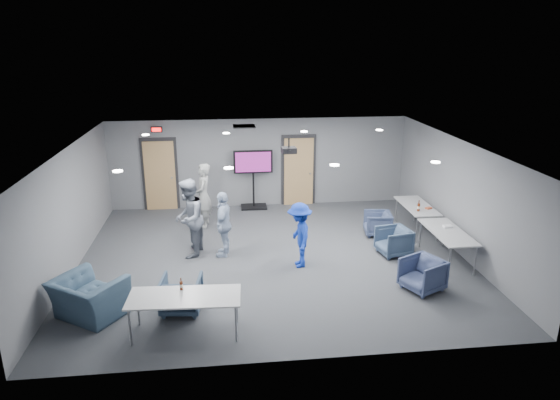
{
  "coord_description": "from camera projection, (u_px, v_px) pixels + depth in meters",
  "views": [
    {
      "loc": [
        -1.08,
        -10.81,
        4.97
      ],
      "look_at": [
        0.25,
        0.73,
        1.2
      ],
      "focal_mm": 32.0,
      "sensor_mm": 36.0,
      "label": 1
    }
  ],
  "objects": [
    {
      "name": "snack_box",
      "position": [
        429.0,
        208.0,
        13.03
      ],
      "size": [
        0.19,
        0.17,
        0.04
      ],
      "primitive_type": "cube",
      "rotation": [
        0.0,
        0.0,
        0.43
      ],
      "color": "#B44C2D",
      "rests_on": "table_right_a"
    },
    {
      "name": "chair_front_a",
      "position": [
        181.0,
        294.0,
        9.47
      ],
      "size": [
        0.82,
        0.84,
        0.69
      ],
      "primitive_type": "imported",
      "rotation": [
        0.0,
        0.0,
        3.03
      ],
      "color": "#36485E",
      "rests_on": "floor"
    },
    {
      "name": "table_right_a",
      "position": [
        417.0,
        207.0,
        13.32
      ],
      "size": [
        0.71,
        1.71,
        0.73
      ],
      "rotation": [
        0.0,
        0.0,
        1.57
      ],
      "color": "#BCBEC1",
      "rests_on": "floor"
    },
    {
      "name": "chair_right_b",
      "position": [
        394.0,
        241.0,
        11.97
      ],
      "size": [
        0.84,
        0.83,
        0.66
      ],
      "primitive_type": "imported",
      "rotation": [
        0.0,
        0.0,
        -1.39
      ],
      "color": "#3A4B64",
      "rests_on": "floor"
    },
    {
      "name": "downlights",
      "position": [
        273.0,
        147.0,
        11.04
      ],
      "size": [
        6.18,
        3.78,
        0.02
      ],
      "color": "white",
      "rests_on": "ceiling"
    },
    {
      "name": "wall_left",
      "position": [
        70.0,
        211.0,
        10.96
      ],
      "size": [
        0.02,
        8.0,
        2.7
      ],
      "primitive_type": "cube",
      "color": "slate",
      "rests_on": "floor"
    },
    {
      "name": "wall_front",
      "position": [
        299.0,
        285.0,
        7.67
      ],
      "size": [
        9.0,
        0.02,
        2.7
      ],
      "primitive_type": "cube",
      "color": "slate",
      "rests_on": "floor"
    },
    {
      "name": "person_d",
      "position": [
        299.0,
        235.0,
        11.23
      ],
      "size": [
        0.58,
        0.99,
        1.5
      ],
      "primitive_type": "imported",
      "rotation": [
        0.0,
        0.0,
        -1.54
      ],
      "color": "#1934A3",
      "rests_on": "floor"
    },
    {
      "name": "person_c",
      "position": [
        224.0,
        224.0,
        11.79
      ],
      "size": [
        0.58,
        0.99,
        1.59
      ],
      "primitive_type": "imported",
      "rotation": [
        0.0,
        0.0,
        -1.79
      ],
      "color": "#9FB1CD",
      "rests_on": "floor"
    },
    {
      "name": "exit_sign",
      "position": [
        157.0,
        129.0,
        14.5
      ],
      "size": [
        0.32,
        0.08,
        0.16
      ],
      "color": "black",
      "rests_on": "wall_back"
    },
    {
      "name": "door_right",
      "position": [
        299.0,
        171.0,
        15.41
      ],
      "size": [
        1.06,
        0.17,
        2.24
      ],
      "color": "black",
      "rests_on": "wall_back"
    },
    {
      "name": "bottle_right",
      "position": [
        419.0,
        207.0,
        12.83
      ],
      "size": [
        0.08,
        0.08,
        0.29
      ],
      "color": "#55220E",
      "rests_on": "table_right_a"
    },
    {
      "name": "bottle_front",
      "position": [
        181.0,
        285.0,
        8.81
      ],
      "size": [
        0.06,
        0.06,
        0.23
      ],
      "color": "#55220E",
      "rests_on": "table_front_left"
    },
    {
      "name": "chair_right_c",
      "position": [
        422.0,
        274.0,
        10.26
      ],
      "size": [
        1.0,
        0.99,
        0.69
      ],
      "primitive_type": "imported",
      "rotation": [
        0.0,
        0.0,
        -1.11
      ],
      "color": "#3E496C",
      "rests_on": "floor"
    },
    {
      "name": "projector",
      "position": [
        289.0,
        150.0,
        12.04
      ],
      "size": [
        0.36,
        0.35,
        0.36
      ],
      "rotation": [
        0.0,
        0.0,
        0.06
      ],
      "color": "black",
      "rests_on": "ceiling"
    },
    {
      "name": "wall_back",
      "position": [
        260.0,
        163.0,
        15.23
      ],
      "size": [
        9.0,
        0.02,
        2.7
      ],
      "primitive_type": "cube",
      "color": "slate",
      "rests_on": "floor"
    },
    {
      "name": "door_left",
      "position": [
        160.0,
        175.0,
        14.95
      ],
      "size": [
        1.06,
        0.17,
        2.24
      ],
      "color": "black",
      "rests_on": "wall_back"
    },
    {
      "name": "hvac_diffuser",
      "position": [
        244.0,
        126.0,
        13.63
      ],
      "size": [
        0.6,
        0.6,
        0.03
      ],
      "primitive_type": "cube",
      "color": "black",
      "rests_on": "ceiling"
    },
    {
      "name": "tv_stand",
      "position": [
        253.0,
        176.0,
        15.07
      ],
      "size": [
        1.17,
        0.56,
        1.8
      ],
      "color": "black",
      "rests_on": "floor"
    },
    {
      "name": "table_front_left",
      "position": [
        184.0,
        298.0,
        8.62
      ],
      "size": [
        1.97,
        0.9,
        0.73
      ],
      "rotation": [
        0.0,
        0.0,
        -0.05
      ],
      "color": "#BCBEC1",
      "rests_on": "floor"
    },
    {
      "name": "person_a",
      "position": [
        204.0,
        196.0,
        13.59
      ],
      "size": [
        0.48,
        0.68,
        1.78
      ],
      "primitive_type": "imported",
      "rotation": [
        0.0,
        0.0,
        -1.66
      ],
      "color": "#939693",
      "rests_on": "floor"
    },
    {
      "name": "table_right_b",
      "position": [
        448.0,
        233.0,
        11.52
      ],
      "size": [
        0.75,
        1.8,
        0.73
      ],
      "rotation": [
        0.0,
        0.0,
        1.57
      ],
      "color": "#BCBEC1",
      "rests_on": "floor"
    },
    {
      "name": "ceiling",
      "position": [
        273.0,
        146.0,
        11.04
      ],
      "size": [
        9.0,
        9.0,
        0.0
      ],
      "primitive_type": "plane",
      "rotation": [
        3.14,
        0.0,
        0.0
      ],
      "color": "silver",
      "rests_on": "wall_back"
    },
    {
      "name": "floor",
      "position": [
        273.0,
        258.0,
        11.87
      ],
      "size": [
        9.0,
        9.0,
        0.0
      ],
      "primitive_type": "plane",
      "color": "#393C41",
      "rests_on": "ground"
    },
    {
      "name": "wall_right",
      "position": [
        459.0,
        197.0,
        11.94
      ],
      "size": [
        0.02,
        8.0,
        2.7
      ],
      "primitive_type": "cube",
      "color": "slate",
      "rests_on": "floor"
    },
    {
      "name": "person_b",
      "position": [
        189.0,
        218.0,
        11.73
      ],
      "size": [
        0.87,
        1.03,
        1.88
      ],
      "primitive_type": "imported",
      "rotation": [
        0.0,
        0.0,
        -1.75
      ],
      "color": "slate",
      "rests_on": "floor"
    },
    {
      "name": "chair_front_b",
      "position": [
        89.0,
        298.0,
        9.26
      ],
      "size": [
        1.56,
        1.52,
        0.77
      ],
      "primitive_type": "imported",
      "rotation": [
        0.0,
        0.0,
        2.55
      ],
      "color": "#3E556B",
      "rests_on": "floor"
    },
    {
      "name": "wrapper",
      "position": [
        448.0,
        226.0,
        11.75
      ],
      "size": [
        0.21,
        0.15,
        0.05
      ],
      "primitive_type": "cube",
      "rotation": [
        0.0,
        0.0,
        0.03
      ],
      "color": "white",
      "rests_on": "table_right_b"
    },
    {
      "name": "chair_right_a",
      "position": [
        378.0,
        223.0,
        13.18
      ],
      "size": [
        0.77,
        0.76,
        0.62
      ],
      "primitive_type": "imported",
      "rotation": [
        0.0,
        0.0,
        -1.72
      ],
      "color": "#394563",
      "rests_on": "floor"
    }
  ]
}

